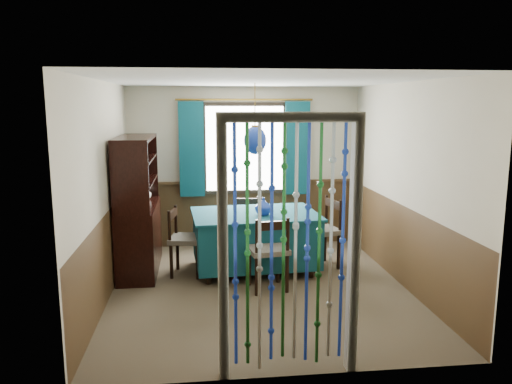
{
  "coord_description": "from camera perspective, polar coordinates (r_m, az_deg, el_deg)",
  "views": [
    {
      "loc": [
        -0.72,
        -5.77,
        2.25
      ],
      "look_at": [
        0.01,
        0.5,
        1.12
      ],
      "focal_mm": 35.0,
      "sensor_mm": 36.0,
      "label": 1
    }
  ],
  "objects": [
    {
      "name": "wainscot_left",
      "position": [
        6.12,
        -16.48,
        -6.87
      ],
      "size": [
        0.0,
        4.0,
        4.0
      ],
      "primitive_type": "plane",
      "rotation": [
        1.57,
        0.0,
        1.57
      ],
      "color": "#47311B",
      "rests_on": "ground"
    },
    {
      "name": "chair_far",
      "position": [
        7.44,
        -1.07,
        -3.78
      ],
      "size": [
        0.47,
        0.46,
        0.86
      ],
      "rotation": [
        0.0,
        0.0,
        3.02
      ],
      "color": "black",
      "rests_on": "floor"
    },
    {
      "name": "wainscot_back",
      "position": [
        7.98,
        -1.29,
        -2.52
      ],
      "size": [
        3.6,
        0.0,
        3.6
      ],
      "primitive_type": "plane",
      "rotation": [
        1.57,
        0.0,
        0.0
      ],
      "color": "#47311B",
      "rests_on": "ground"
    },
    {
      "name": "ceiling",
      "position": [
        5.82,
        0.49,
        12.62
      ],
      "size": [
        4.0,
        4.0,
        0.0
      ],
      "primitive_type": "plane",
      "rotation": [
        3.14,
        0.0,
        0.0
      ],
      "color": "silver",
      "rests_on": "ground"
    },
    {
      "name": "wainscot_right",
      "position": [
        6.53,
        16.28,
        -5.81
      ],
      "size": [
        0.0,
        4.0,
        4.0
      ],
      "primitive_type": "plane",
      "rotation": [
        1.57,
        0.0,
        -1.57
      ],
      "color": "#47311B",
      "rests_on": "ground"
    },
    {
      "name": "chair_right",
      "position": [
        6.97,
        7.57,
        -4.4
      ],
      "size": [
        0.55,
        0.57,
        0.96
      ],
      "rotation": [
        0.0,
        0.0,
        1.81
      ],
      "color": "black",
      "rests_on": "floor"
    },
    {
      "name": "wall_front",
      "position": [
        3.97,
        4.03,
        -4.45
      ],
      "size": [
        3.6,
        0.0,
        3.6
      ],
      "primitive_type": "plane",
      "rotation": [
        -1.57,
        0.0,
        0.0
      ],
      "color": "beige",
      "rests_on": "ground"
    },
    {
      "name": "doorway",
      "position": [
        4.08,
        3.84,
        -6.96
      ],
      "size": [
        1.16,
        0.12,
        2.18
      ],
      "primitive_type": null,
      "color": "silver",
      "rests_on": "ground"
    },
    {
      "name": "vase_table",
      "position": [
        6.54,
        0.85,
        -1.72
      ],
      "size": [
        0.26,
        0.26,
        0.21
      ],
      "primitive_type": "imported",
      "rotation": [
        0.0,
        0.0,
        -0.32
      ],
      "color": "navy",
      "rests_on": "dining_table"
    },
    {
      "name": "floor",
      "position": [
        6.24,
        0.45,
        -11.0
      ],
      "size": [
        4.0,
        4.0,
        0.0
      ],
      "primitive_type": "plane",
      "color": "brown",
      "rests_on": "ground"
    },
    {
      "name": "dining_table",
      "position": [
        6.75,
        -0.12,
        -5.22
      ],
      "size": [
        1.73,
        1.25,
        0.8
      ],
      "rotation": [
        0.0,
        0.0,
        0.07
      ],
      "color": "#0F424F",
      "rests_on": "floor"
    },
    {
      "name": "window",
      "position": [
        7.79,
        -1.3,
        4.99
      ],
      "size": [
        1.32,
        0.12,
        1.42
      ],
      "primitive_type": "cube",
      "color": "black",
      "rests_on": "wall_back"
    },
    {
      "name": "pendant_lamp",
      "position": [
        6.53,
        -0.12,
        5.94
      ],
      "size": [
        0.3,
        0.3,
        0.91
      ],
      "color": "olive",
      "rests_on": "ceiling"
    },
    {
      "name": "sideboard",
      "position": [
        6.9,
        -13.29,
        -3.74
      ],
      "size": [
        0.49,
        1.39,
        1.82
      ],
      "rotation": [
        0.0,
        0.0,
        0.0
      ],
      "color": "black",
      "rests_on": "floor"
    },
    {
      "name": "wall_left",
      "position": [
        5.96,
        -16.98,
        0.05
      ],
      "size": [
        0.0,
        4.0,
        4.0
      ],
      "primitive_type": "plane",
      "rotation": [
        1.57,
        0.0,
        1.57
      ],
      "color": "beige",
      "rests_on": "ground"
    },
    {
      "name": "chair_near",
      "position": [
        6.05,
        1.45,
        -6.74
      ],
      "size": [
        0.52,
        0.5,
        0.92
      ],
      "rotation": [
        0.0,
        0.0,
        0.14
      ],
      "color": "black",
      "rests_on": "floor"
    },
    {
      "name": "vase_sideboard",
      "position": [
        7.16,
        -12.62,
        -0.04
      ],
      "size": [
        0.24,
        0.24,
        0.21
      ],
      "primitive_type": "imported",
      "rotation": [
        0.0,
        0.0,
        -0.25
      ],
      "color": "beige",
      "rests_on": "sideboard"
    },
    {
      "name": "chair_left",
      "position": [
        6.67,
        -8.17,
        -5.38
      ],
      "size": [
        0.5,
        0.51,
        0.9
      ],
      "rotation": [
        0.0,
        0.0,
        -1.75
      ],
      "color": "black",
      "rests_on": "floor"
    },
    {
      "name": "bowl_shelf",
      "position": [
        6.48,
        -13.29,
        1.16
      ],
      "size": [
        0.27,
        0.27,
        0.05
      ],
      "primitive_type": "imported",
      "rotation": [
        0.0,
        0.0,
        0.39
      ],
      "color": "beige",
      "rests_on": "sideboard"
    },
    {
      "name": "wall_right",
      "position": [
        6.38,
        16.74,
        0.7
      ],
      "size": [
        0.0,
        4.0,
        4.0
      ],
      "primitive_type": "plane",
      "rotation": [
        1.57,
        0.0,
        -1.57
      ],
      "color": "beige",
      "rests_on": "ground"
    },
    {
      "name": "wall_back",
      "position": [
        7.87,
        -1.33,
        2.84
      ],
      "size": [
        3.6,
        0.0,
        3.6
      ],
      "primitive_type": "plane",
      "rotation": [
        1.57,
        0.0,
        0.0
      ],
      "color": "beige",
      "rests_on": "ground"
    },
    {
      "name": "wainscot_front",
      "position": [
        4.23,
        3.87,
        -14.27
      ],
      "size": [
        3.6,
        0.0,
        3.6
      ],
      "primitive_type": "plane",
      "rotation": [
        -1.57,
        0.0,
        0.0
      ],
      "color": "#47311B",
      "rests_on": "ground"
    }
  ]
}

